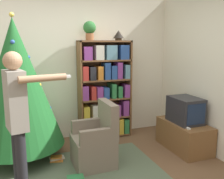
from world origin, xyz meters
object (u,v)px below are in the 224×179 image
television (185,110)px  armchair (96,143)px  bookshelf (105,90)px  christmas_tree (16,84)px  table_lamp (118,35)px  standing_person (17,116)px  potted_plant (90,29)px

television → armchair: armchair is taller
bookshelf → television: 1.46m
television → christmas_tree: bearing=167.3°
table_lamp → television: bearing=-52.3°
television → standing_person: bearing=-167.6°
armchair → christmas_tree: bearing=-121.6°
potted_plant → christmas_tree: bearing=-160.6°
bookshelf → standing_person: (-1.50, -1.56, 0.09)m
bookshelf → table_lamp: size_ratio=8.94×
television → bookshelf: bearing=136.2°
bookshelf → armchair: (-0.49, -1.02, -0.57)m
armchair → standing_person: standing_person is taller
christmas_tree → bookshelf: bearing=15.7°
standing_person → bookshelf: bearing=123.6°
standing_person → armchair: bearing=105.4°
table_lamp → potted_plant: bearing=180.0°
bookshelf → television: bearing=-43.8°
christmas_tree → potted_plant: 1.54m
standing_person → potted_plant: bearing=129.6°
television → standing_person: size_ratio=0.33×
television → christmas_tree: (-2.55, 0.57, 0.49)m
bookshelf → standing_person: bookshelf is taller
christmas_tree → potted_plant: (1.23, 0.43, 0.82)m
bookshelf → christmas_tree: 1.59m
armchair → potted_plant: bearing=167.3°
television → potted_plant: bearing=142.5°
bookshelf → christmas_tree: bearing=-164.3°
armchair → potted_plant: size_ratio=2.80×
bookshelf → christmas_tree: christmas_tree is taller
bookshelf → table_lamp: 1.03m
armchair → standing_person: (-1.01, -0.53, 0.66)m
potted_plant → table_lamp: (0.54, 0.00, -0.09)m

